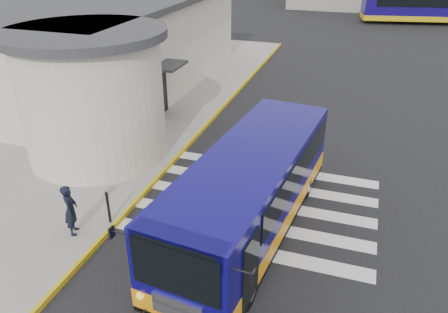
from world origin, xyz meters
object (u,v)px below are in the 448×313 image
(pedestrian_a, at_px, (71,210))
(pedestrian_b, at_px, (119,152))
(transit_bus, at_px, (250,195))
(far_bus_a, at_px, (410,7))
(bollard, at_px, (108,207))

(pedestrian_a, distance_m, pedestrian_b, 3.36)
(transit_bus, relative_size, far_bus_a, 1.04)
(bollard, xyz_separation_m, far_bus_a, (9.85, 37.08, 0.78))
(transit_bus, height_order, pedestrian_b, transit_bus)
(bollard, bearing_deg, pedestrian_a, -132.55)
(bollard, bearing_deg, far_bus_a, 75.12)
(pedestrian_b, bearing_deg, far_bus_a, 163.42)
(pedestrian_a, height_order, pedestrian_b, pedestrian_b)
(pedestrian_b, height_order, far_bus_a, far_bus_a)
(pedestrian_a, distance_m, bollard, 1.08)
(pedestrian_a, height_order, far_bus_a, far_bus_a)
(transit_bus, bearing_deg, bollard, -158.23)
(pedestrian_a, relative_size, far_bus_a, 0.18)
(pedestrian_a, bearing_deg, bollard, -70.54)
(far_bus_a, bearing_deg, bollard, 153.89)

